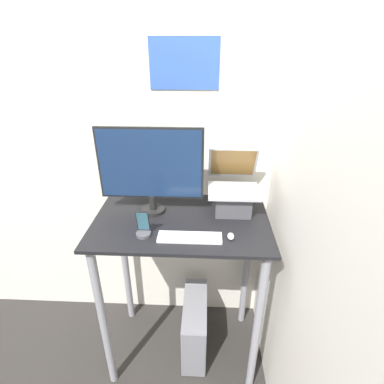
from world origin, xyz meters
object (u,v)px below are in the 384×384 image
(keyboard, at_px, (190,237))
(mouse, at_px, (231,236))
(computer_tower, at_px, (195,325))
(laptop, at_px, (233,195))
(monitor, at_px, (151,169))
(cell_phone, at_px, (143,229))

(keyboard, distance_m, mouse, 0.21)
(keyboard, height_order, mouse, mouse)
(computer_tower, bearing_deg, keyboard, -96.87)
(keyboard, bearing_deg, mouse, 3.40)
(laptop, distance_m, computer_tower, 1.03)
(monitor, xyz_separation_m, computer_tower, (0.26, -0.08, -1.18))
(monitor, relative_size, cell_phone, 4.12)
(laptop, relative_size, keyboard, 1.07)
(laptop, relative_size, mouse, 6.41)
(mouse, bearing_deg, cell_phone, 178.85)
(monitor, relative_size, keyboard, 1.79)
(monitor, distance_m, cell_phone, 0.35)
(laptop, xyz_separation_m, keyboard, (-0.24, -0.30, -0.10))
(laptop, distance_m, mouse, 0.30)
(laptop, relative_size, computer_tower, 0.74)
(laptop, bearing_deg, keyboard, -128.85)
(monitor, bearing_deg, cell_phone, -92.60)
(monitor, bearing_deg, computer_tower, -16.29)
(mouse, height_order, cell_phone, cell_phone)
(laptop, bearing_deg, computer_tower, -154.69)
(laptop, bearing_deg, mouse, -95.41)
(laptop, xyz_separation_m, cell_phone, (-0.49, -0.28, -0.06))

